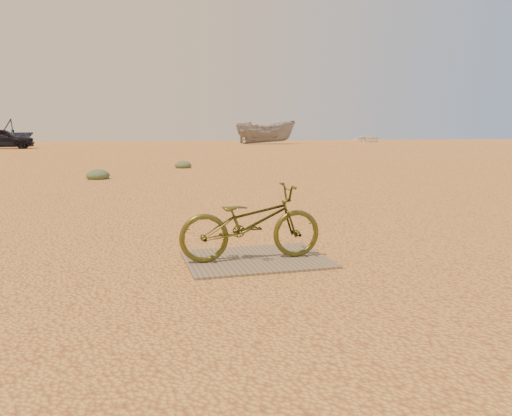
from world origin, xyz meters
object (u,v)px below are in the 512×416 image
object	(u,v)px
car	(1,138)
boat_mid_right	(266,132)
boat_far_right	(369,138)
bicycle	(251,222)
plywood_board	(256,259)
boat_far_left	(8,133)

from	to	relation	value
car	boat_mid_right	world-z (taller)	boat_mid_right
car	boat_far_right	world-z (taller)	car
bicycle	boat_mid_right	world-z (taller)	boat_mid_right
bicycle	plywood_board	bearing A→B (deg)	-60.42
plywood_board	car	bearing A→B (deg)	105.01
car	boat_far_right	distance (m)	38.88
bicycle	car	bearing A→B (deg)	15.63
car	boat_mid_right	size ratio (longest dim) A/B	0.75
boat_far_left	boat_mid_right	size ratio (longest dim) A/B	0.73
plywood_board	boat_mid_right	bearing A→B (deg)	73.38
boat_far_left	boat_far_right	world-z (taller)	boat_far_left
boat_far_left	boat_far_right	bearing A→B (deg)	63.46
car	boat_mid_right	distance (m)	23.37
bicycle	car	size ratio (longest dim) A/B	0.33
car	plywood_board	bearing A→B (deg)	-165.73
boat_far_right	car	bearing A→B (deg)	-153.70
car	boat_far_left	xyz separation A→B (m)	(-0.46, 4.82, 0.39)
boat_far_left	bicycle	bearing A→B (deg)	-25.59
car	boat_far_left	size ratio (longest dim) A/B	1.02
boat_mid_right	boat_far_right	bearing A→B (deg)	-60.43
bicycle	boat_far_left	world-z (taller)	boat_far_left
car	boat_far_right	size ratio (longest dim) A/B	1.06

